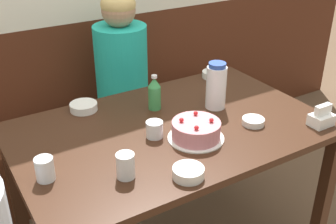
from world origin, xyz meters
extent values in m
cube|color=#4C2314|center=(0.00, 1.05, 0.52)|extent=(4.80, 0.04, 1.03)
cube|color=#472314|center=(0.00, 0.83, 0.23)|extent=(1.89, 0.38, 0.46)
cube|color=#381E11|center=(0.00, 0.00, 0.76)|extent=(1.45, 0.92, 0.03)
cube|color=#381E11|center=(0.67, -0.41, 0.37)|extent=(0.06, 0.06, 0.74)
cube|color=#381E11|center=(-0.67, 0.41, 0.37)|extent=(0.06, 0.06, 0.74)
cube|color=#381E11|center=(0.67, 0.41, 0.37)|extent=(0.06, 0.06, 0.74)
cylinder|color=white|center=(0.04, -0.15, 0.78)|extent=(0.25, 0.25, 0.01)
cylinder|color=#C67A84|center=(0.04, -0.15, 0.82)|extent=(0.22, 0.22, 0.08)
sphere|color=red|center=(0.00, -0.21, 0.87)|extent=(0.02, 0.02, 0.02)
sphere|color=red|center=(0.09, -0.19, 0.87)|extent=(0.02, 0.02, 0.02)
sphere|color=red|center=(0.07, -0.10, 0.87)|extent=(0.02, 0.02, 0.02)
sphere|color=red|center=(-0.02, -0.12, 0.87)|extent=(0.02, 0.02, 0.02)
cylinder|color=white|center=(0.30, 0.06, 0.89)|extent=(0.10, 0.10, 0.22)
cylinder|color=#28479E|center=(0.30, 0.06, 1.01)|extent=(0.09, 0.09, 0.02)
cylinder|color=#388E4C|center=(0.03, 0.20, 0.84)|extent=(0.06, 0.06, 0.12)
cone|color=#388E4C|center=(0.03, 0.20, 0.92)|extent=(0.06, 0.06, 0.05)
cylinder|color=silver|center=(0.03, 0.20, 0.95)|extent=(0.03, 0.03, 0.01)
cube|color=white|center=(0.61, -0.35, 0.81)|extent=(0.11, 0.08, 0.05)
cube|color=white|center=(0.61, -0.35, 0.86)|extent=(0.09, 0.03, 0.05)
cylinder|color=white|center=(-0.29, 0.37, 0.80)|extent=(0.14, 0.14, 0.04)
cylinder|color=white|center=(0.52, 0.38, 0.80)|extent=(0.12, 0.12, 0.04)
cylinder|color=white|center=(0.34, -0.18, 0.79)|extent=(0.11, 0.11, 0.03)
cylinder|color=white|center=(-0.15, -0.37, 0.80)|extent=(0.12, 0.12, 0.04)
cylinder|color=silver|center=(-0.62, -0.10, 0.82)|extent=(0.07, 0.07, 0.09)
cylinder|color=silver|center=(-0.35, -0.25, 0.83)|extent=(0.07, 0.07, 0.10)
cylinder|color=silver|center=(-0.11, -0.04, 0.81)|extent=(0.08, 0.08, 0.07)
cube|color=#33333D|center=(0.09, 0.72, 0.23)|extent=(0.30, 0.34, 0.45)
cylinder|color=#1EB2A3|center=(0.09, 0.72, 0.76)|extent=(0.32, 0.32, 0.62)
sphere|color=#A87A5B|center=(0.09, 0.72, 1.16)|extent=(0.20, 0.20, 0.20)
ellipsoid|color=tan|center=(0.09, 0.72, 1.19)|extent=(0.20, 0.20, 0.15)
camera|label=1|loc=(-0.90, -1.46, 1.75)|focal=45.00mm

